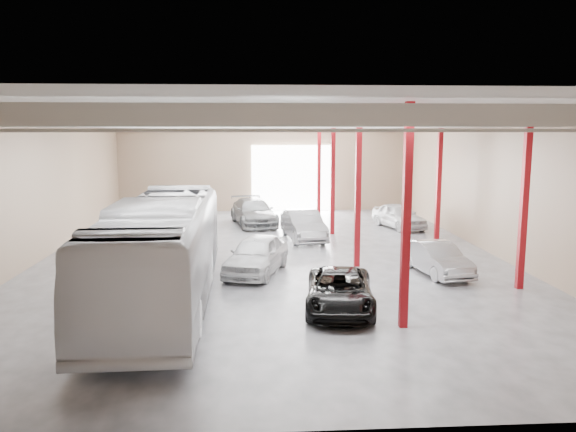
{
  "coord_description": "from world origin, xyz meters",
  "views": [
    {
      "loc": [
        -0.88,
        -26.73,
        6.17
      ],
      "look_at": [
        0.72,
        -1.06,
        2.2
      ],
      "focal_mm": 35.0,
      "sensor_mm": 36.0,
      "label": 1
    }
  ],
  "objects": [
    {
      "name": "depot_shell",
      "position": [
        0.13,
        0.48,
        4.98
      ],
      "size": [
        22.12,
        32.12,
        7.06
      ],
      "color": "#424246",
      "rests_on": "ground"
    },
    {
      "name": "coach_bus",
      "position": [
        -4.11,
        -6.98,
        1.9
      ],
      "size": [
        3.4,
        13.69,
        3.8
      ],
      "primitive_type": "imported",
      "rotation": [
        0.0,
        0.0,
        0.02
      ],
      "color": "silver",
      "rests_on": "ground"
    },
    {
      "name": "black_sedan",
      "position": [
        2.06,
        -8.2,
        0.68
      ],
      "size": [
        2.89,
        5.14,
        1.36
      ],
      "primitive_type": "imported",
      "rotation": [
        0.0,
        0.0,
        -0.13
      ],
      "color": "black",
      "rests_on": "ground"
    },
    {
      "name": "car_row_a",
      "position": [
        -0.77,
        -3.0,
        0.83
      ],
      "size": [
        3.31,
        5.21,
        1.65
      ],
      "primitive_type": "imported",
      "rotation": [
        0.0,
        0.0,
        -0.3
      ],
      "color": "silver",
      "rests_on": "ground"
    },
    {
      "name": "car_row_b",
      "position": [
        1.92,
        4.31,
        0.83
      ],
      "size": [
        2.42,
        5.23,
        1.66
      ],
      "primitive_type": "imported",
      "rotation": [
        0.0,
        0.0,
        0.13
      ],
      "color": "#9D9EA2",
      "rests_on": "ground"
    },
    {
      "name": "car_row_c",
      "position": [
        -0.88,
        9.51,
        0.84
      ],
      "size": [
        3.49,
        6.17,
        1.69
      ],
      "primitive_type": "imported",
      "rotation": [
        0.0,
        0.0,
        0.2
      ],
      "color": "slate",
      "rests_on": "ground"
    },
    {
      "name": "car_right_near",
      "position": [
        6.96,
        -3.66,
        0.7
      ],
      "size": [
        2.12,
        4.41,
        1.39
      ],
      "primitive_type": "imported",
      "rotation": [
        0.0,
        0.0,
        0.16
      ],
      "color": "#A2A3A6",
      "rests_on": "ground"
    },
    {
      "name": "car_right_far",
      "position": [
        8.3,
        7.81,
        0.77
      ],
      "size": [
        3.0,
        4.85,
        1.54
      ],
      "primitive_type": "imported",
      "rotation": [
        0.0,
        0.0,
        0.28
      ],
      "color": "silver",
      "rests_on": "ground"
    }
  ]
}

